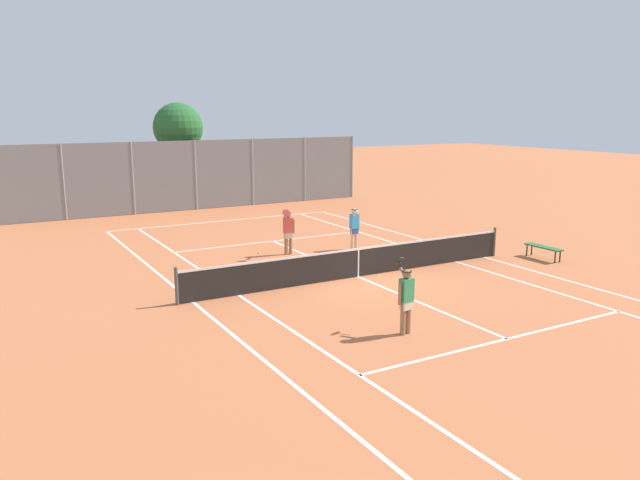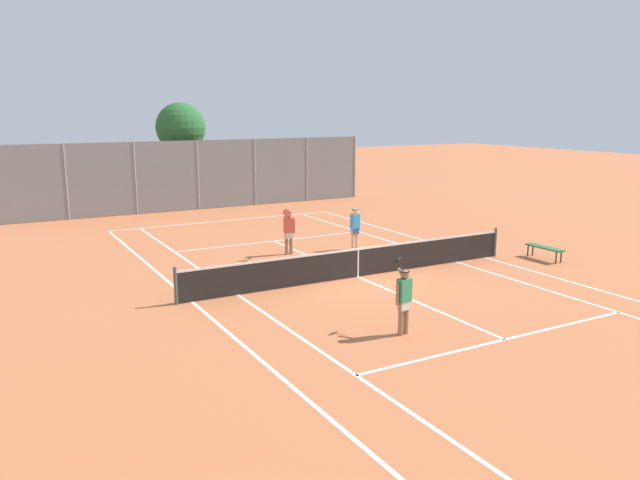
{
  "view_description": "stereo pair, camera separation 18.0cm",
  "coord_description": "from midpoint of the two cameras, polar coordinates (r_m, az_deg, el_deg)",
  "views": [
    {
      "loc": [
        -10.67,
        -16.26,
        5.28
      ],
      "look_at": [
        -0.56,
        1.5,
        1.0
      ],
      "focal_mm": 35.0,
      "sensor_mm": 36.0,
      "label": 1
    },
    {
      "loc": [
        -10.51,
        -16.35,
        5.28
      ],
      "look_at": [
        -0.56,
        1.5,
        1.0
      ],
      "focal_mm": 35.0,
      "sensor_mm": 36.0,
      "label": 2
    }
  ],
  "objects": [
    {
      "name": "ground_plane",
      "position": [
        20.15,
        3.73,
        -3.39
      ],
      "size": [
        120.0,
        120.0,
        0.0
      ],
      "primitive_type": "plane",
      "color": "#BC663D"
    },
    {
      "name": "court_line_markings",
      "position": [
        20.15,
        3.73,
        -3.38
      ],
      "size": [
        11.1,
        23.9,
        0.01
      ],
      "color": "silver",
      "rests_on": "ground"
    },
    {
      "name": "tennis_net",
      "position": [
        20.02,
        3.75,
        -1.99
      ],
      "size": [
        12.0,
        0.1,
        1.07
      ],
      "color": "#474C47",
      "rests_on": "ground"
    },
    {
      "name": "player_near_side",
      "position": [
        14.99,
        8.0,
        -5.18
      ],
      "size": [
        0.59,
        0.8,
        1.77
      ],
      "color": "#936B4C",
      "rests_on": "ground"
    },
    {
      "name": "player_far_left",
      "position": [
        23.06,
        -2.65,
        0.93
      ],
      "size": [
        0.73,
        0.72,
        1.77
      ],
      "color": "#936B4C",
      "rests_on": "ground"
    },
    {
      "name": "player_far_right",
      "position": [
        23.92,
        3.45,
        1.28
      ],
      "size": [
        0.44,
        0.5,
        1.6
      ],
      "color": "beige",
      "rests_on": "ground"
    },
    {
      "name": "loose_tennis_ball_0",
      "position": [
        21.96,
        6.82,
        -2.08
      ],
      "size": [
        0.07,
        0.07,
        0.07
      ],
      "primitive_type": "sphere",
      "color": "#D1DB33",
      "rests_on": "ground"
    },
    {
      "name": "loose_tennis_ball_1",
      "position": [
        23.47,
        -5.34,
        -1.14
      ],
      "size": [
        0.07,
        0.07,
        0.07
      ],
      "primitive_type": "sphere",
      "color": "#D1DB33",
      "rests_on": "ground"
    },
    {
      "name": "courtside_bench",
      "position": [
        23.79,
        20.05,
        -0.72
      ],
      "size": [
        0.36,
        1.5,
        0.47
      ],
      "color": "#2D6638",
      "rests_on": "ground"
    },
    {
      "name": "back_fence",
      "position": [
        34.09,
        -10.95,
        5.85
      ],
      "size": [
        19.89,
        0.08,
        3.72
      ],
      "color": "gray",
      "rests_on": "ground"
    },
    {
      "name": "tree_behind_left",
      "position": [
        35.61,
        -12.37,
        9.84
      ],
      "size": [
        2.71,
        2.71,
        5.68
      ],
      "color": "brown",
      "rests_on": "ground"
    }
  ]
}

